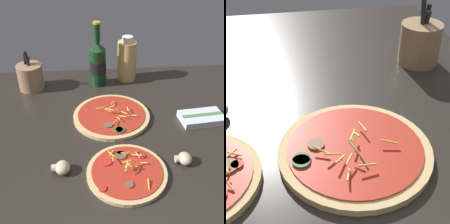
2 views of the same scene
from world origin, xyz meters
TOP-DOWN VIEW (x-y plane):
  - counter_slab at (0.00, 0.00)cm, footprint 160.00×90.00cm
  - pizza_near at (-0.23, -23.69)cm, footprint 23.16×23.16cm
  - pizza_far at (-2.21, 4.38)cm, footprint 28.00×28.00cm
  - beer_bottle at (-6.00, 30.63)cm, footprint 7.02×7.02cm
  - oil_bottle at (6.97, 34.41)cm, footprint 8.46×8.46cm
  - mushroom_left at (17.59, -20.57)cm, footprint 5.07×4.82cm
  - mushroom_right at (-18.59, -21.46)cm, footprint 5.23×4.98cm
  - utensil_crock at (-34.72, 28.90)cm, footprint 10.57×10.57cm
  - dish_towel at (30.20, -0.49)cm, footprint 16.33×10.56cm

SIDE VIEW (x-z plane):
  - counter_slab at x=0.00cm, z-range 0.00..2.50cm
  - pizza_near at x=-0.23cm, z-range 0.95..5.58cm
  - pizza_far at x=-2.21cm, z-range 0.68..5.93cm
  - dish_towel at x=30.20cm, z-range 2.43..4.99cm
  - mushroom_left at x=17.59cm, z-range 2.50..5.88cm
  - mushroom_right at x=-18.59cm, z-range 2.50..5.99cm
  - utensil_crock at x=-34.72cm, z-range -0.52..16.60cm
  - oil_bottle at x=6.97cm, z-range 1.70..21.54cm
  - beer_bottle at x=-6.00cm, z-range -1.18..26.25cm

